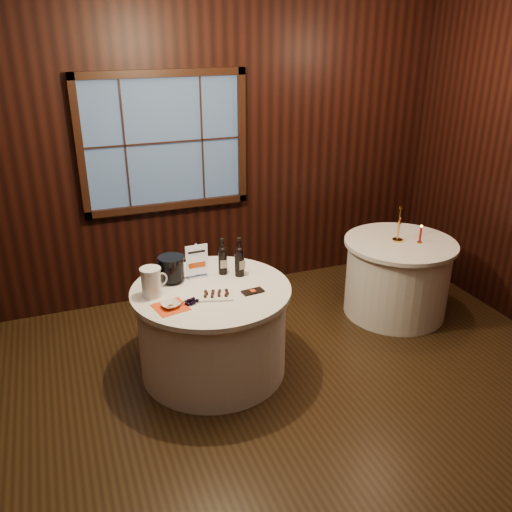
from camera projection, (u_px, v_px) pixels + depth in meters
name	position (u px, v px, depth m)	size (l,w,h in m)	color
ground	(256.00, 448.00, 3.75)	(6.00, 6.00, 0.00)	black
back_wall	(165.00, 153.00, 5.27)	(6.00, 0.10, 3.00)	black
main_table	(213.00, 329.00, 4.46)	(1.28, 1.28, 0.77)	white
side_table	(397.00, 277.00, 5.37)	(1.08, 1.08, 0.77)	white
sign_stand	(197.00, 266.00, 4.44)	(0.19, 0.09, 0.30)	silver
port_bottle_left	(223.00, 259.00, 4.50)	(0.08, 0.08, 0.32)	black
port_bottle_right	(239.00, 259.00, 4.46)	(0.08, 0.09, 0.34)	black
ice_bucket	(172.00, 269.00, 4.37)	(0.21, 0.21, 0.22)	black
chocolate_plate	(216.00, 295.00, 4.16)	(0.30, 0.24, 0.04)	white
chocolate_box	(253.00, 291.00, 4.23)	(0.17, 0.09, 0.01)	black
grape_bunch	(192.00, 302.00, 4.05)	(0.18, 0.09, 0.04)	black
glass_pitcher	(151.00, 282.00, 4.13)	(0.22, 0.16, 0.23)	white
orange_napkin	(171.00, 307.00, 4.01)	(0.23, 0.23, 0.00)	#ED4414
cracker_bowl	(171.00, 305.00, 4.00)	(0.14, 0.14, 0.03)	white
brass_candlestick	(399.00, 228.00, 5.18)	(0.10, 0.10, 0.36)	gold
red_candle	(420.00, 236.00, 5.15)	(0.05, 0.05, 0.18)	gold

